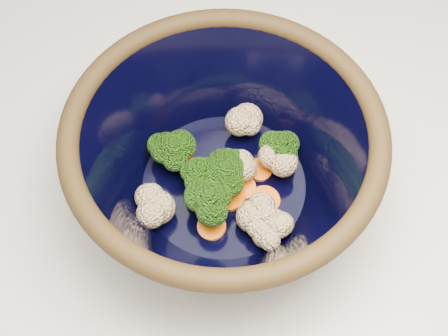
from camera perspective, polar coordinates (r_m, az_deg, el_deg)
mixing_bowl at (r=0.60m, az=0.00°, el=0.62°), size 0.33×0.33×0.13m
vegetable_pile at (r=0.62m, az=-0.10°, el=-0.46°), size 0.17×0.17×0.06m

